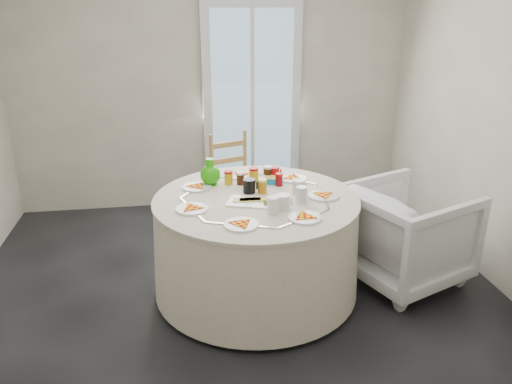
{
  "coord_description": "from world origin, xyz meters",
  "views": [
    {
      "loc": [
        -0.35,
        -3.09,
        2.07
      ],
      "look_at": [
        0.16,
        0.16,
        0.8
      ],
      "focal_mm": 35.0,
      "sensor_mm": 36.0,
      "label": 1
    }
  ],
  "objects": [
    {
      "name": "place_settings",
      "position": [
        0.16,
        0.16,
        0.77
      ],
      "size": [
        1.44,
        1.44,
        0.02
      ],
      "primitive_type": null,
      "rotation": [
        0.0,
        0.0,
        0.25
      ],
      "color": "silver",
      "rests_on": "table"
    },
    {
      "name": "jar_cluster",
      "position": [
        0.18,
        0.43,
        0.82
      ],
      "size": [
        0.46,
        0.29,
        0.12
      ],
      "primitive_type": null,
      "rotation": [
        0.0,
        0.0,
        0.18
      ],
      "color": "#B27120",
      "rests_on": "table"
    },
    {
      "name": "floor",
      "position": [
        0.0,
        0.0,
        0.0
      ],
      "size": [
        4.0,
        4.0,
        0.0
      ],
      "primitive_type": "plane",
      "color": "black",
      "rests_on": "ground"
    },
    {
      "name": "wall_back",
      "position": [
        0.0,
        2.0,
        1.3
      ],
      "size": [
        4.0,
        0.02,
        2.6
      ],
      "primitive_type": "cube",
      "color": "#BCB5A3",
      "rests_on": "floor"
    },
    {
      "name": "wooden_chair",
      "position": [
        0.15,
        1.3,
        0.47
      ],
      "size": [
        0.52,
        0.5,
        0.92
      ],
      "primitive_type": null,
      "rotation": [
        0.0,
        0.0,
        0.33
      ],
      "color": "#AC7E45",
      "rests_on": "floor"
    },
    {
      "name": "green_pitcher",
      "position": [
        -0.14,
        0.49,
        0.87
      ],
      "size": [
        0.18,
        0.18,
        0.2
      ],
      "primitive_type": null,
      "rotation": [
        0.0,
        0.0,
        -0.18
      ],
      "color": "#27A70A",
      "rests_on": "table"
    },
    {
      "name": "mugs_glasses",
      "position": [
        0.31,
        0.15,
        0.81
      ],
      "size": [
        0.85,
        0.85,
        0.12
      ],
      "primitive_type": null,
      "rotation": [
        0.0,
        0.0,
        -0.29
      ],
      "color": "gray",
      "rests_on": "table"
    },
    {
      "name": "cheese_platter",
      "position": [
        0.11,
        0.07,
        0.77
      ],
      "size": [
        0.37,
        0.29,
        0.04
      ],
      "primitive_type": null,
      "rotation": [
        0.0,
        0.0,
        -0.32
      ],
      "color": "white",
      "rests_on": "table"
    },
    {
      "name": "armchair",
      "position": [
        1.33,
        0.16,
        0.39
      ],
      "size": [
        1.02,
        1.05,
        0.85
      ],
      "primitive_type": "imported",
      "rotation": [
        0.0,
        0.0,
        1.96
      ],
      "color": "silver",
      "rests_on": "floor"
    },
    {
      "name": "glass_door",
      "position": [
        0.4,
        1.95,
        1.05
      ],
      "size": [
        1.0,
        0.08,
        2.1
      ],
      "primitive_type": "cube",
      "color": "silver",
      "rests_on": "floor"
    },
    {
      "name": "butter_tub",
      "position": [
        0.32,
        0.45,
        0.79
      ],
      "size": [
        0.16,
        0.14,
        0.05
      ],
      "primitive_type": "cube",
      "rotation": [
        0.0,
        0.0,
        -0.41
      ],
      "color": "#0782B3",
      "rests_on": "table"
    },
    {
      "name": "table",
      "position": [
        0.16,
        0.16,
        0.38
      ],
      "size": [
        1.51,
        1.51,
        0.76
      ],
      "primitive_type": "cylinder",
      "color": "white",
      "rests_on": "floor"
    }
  ]
}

